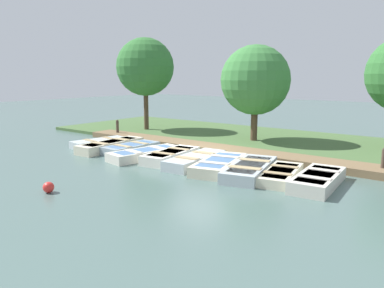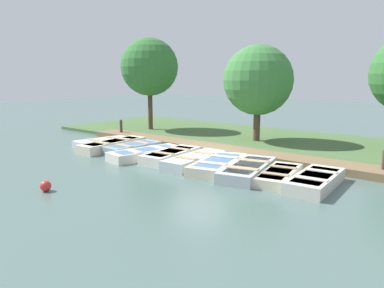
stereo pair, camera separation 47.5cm
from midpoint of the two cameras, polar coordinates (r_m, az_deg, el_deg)
name	(u,v)px [view 1 (the left image)]	position (r m, az deg, el deg)	size (l,w,h in m)	color
ground_plane	(198,156)	(15.98, 0.06, -1.90)	(80.00, 80.00, 0.00)	#4C6660
shore_bank	(253,139)	(20.11, 8.68, 0.78)	(8.00, 24.00, 0.17)	#476638
dock_walkway	(214,149)	(16.92, 2.54, -0.74)	(1.30, 15.52, 0.28)	brown
rowboat_0	(99,143)	(18.88, -14.63, 0.22)	(2.81, 1.36, 0.36)	#B2BCC1
rowboat_1	(111,145)	(17.80, -13.01, -0.20)	(3.51, 1.16, 0.43)	beige
rowboat_2	(131,148)	(17.10, -10.05, -0.61)	(2.70, 1.18, 0.38)	#8C9EA8
rowboat_3	(146,154)	(15.76, -7.95, -1.46)	(3.35, 1.70, 0.39)	beige
rowboat_4	(171,156)	(15.21, -4.11, -1.77)	(2.96, 1.35, 0.42)	silver
rowboat_5	(195,160)	(14.43, -0.42, -2.44)	(3.14, 1.23, 0.40)	#B2BCC1
rowboat_6	(219,164)	(13.72, 3.21, -3.13)	(3.29, 1.90, 0.40)	beige
rowboat_7	(250,169)	(13.14, 7.82, -3.81)	(3.45, 1.86, 0.41)	#B2BCC1
rowboat_8	(281,174)	(12.77, 12.33, -4.54)	(2.85, 1.47, 0.34)	beige
rowboat_9	(318,180)	(12.27, 17.60, -5.20)	(2.92, 1.31, 0.42)	beige
mooring_post_near	(118,129)	(21.25, -11.91, 2.32)	(0.15, 0.15, 0.99)	#47382D
mooring_post_far	(384,162)	(14.29, 26.32, -2.42)	(0.15, 0.15, 0.99)	#47382D
buoy	(48,187)	(11.94, -22.10, -6.14)	(0.33, 0.33, 0.33)	red
park_tree_far_left	(145,67)	(22.85, -7.74, 11.54)	(3.42, 3.42, 5.62)	#4C3828
park_tree_left	(255,80)	(18.94, 8.92, 9.57)	(3.44, 3.44, 4.91)	#4C3828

